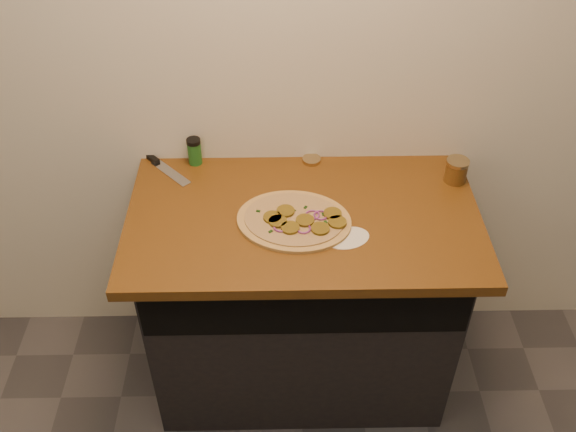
{
  "coord_description": "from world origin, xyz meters",
  "views": [
    {
      "loc": [
        -0.08,
        -0.23,
        2.31
      ],
      "look_at": [
        -0.05,
        1.35,
        0.95
      ],
      "focal_mm": 40.0,
      "sensor_mm": 36.0,
      "label": 1
    }
  ],
  "objects_px": {
    "chefs_knife": "(159,164)",
    "spice_shaker": "(195,151)",
    "salsa_jar": "(456,170)",
    "pizza": "(295,220)"
  },
  "relations": [
    {
      "from": "spice_shaker",
      "to": "chefs_knife",
      "type": "bearing_deg",
      "value": -175.04
    },
    {
      "from": "chefs_knife",
      "to": "salsa_jar",
      "type": "height_order",
      "value": "salsa_jar"
    },
    {
      "from": "chefs_knife",
      "to": "pizza",
      "type": "bearing_deg",
      "value": -33.76
    },
    {
      "from": "pizza",
      "to": "chefs_knife",
      "type": "height_order",
      "value": "pizza"
    },
    {
      "from": "spice_shaker",
      "to": "salsa_jar",
      "type": "bearing_deg",
      "value": -7.56
    },
    {
      "from": "pizza",
      "to": "salsa_jar",
      "type": "bearing_deg",
      "value": 20.66
    },
    {
      "from": "pizza",
      "to": "spice_shaker",
      "type": "relative_size",
      "value": 4.19
    },
    {
      "from": "chefs_knife",
      "to": "spice_shaker",
      "type": "bearing_deg",
      "value": 4.96
    },
    {
      "from": "pizza",
      "to": "salsa_jar",
      "type": "relative_size",
      "value": 4.94
    },
    {
      "from": "chefs_knife",
      "to": "spice_shaker",
      "type": "height_order",
      "value": "spice_shaker"
    }
  ]
}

